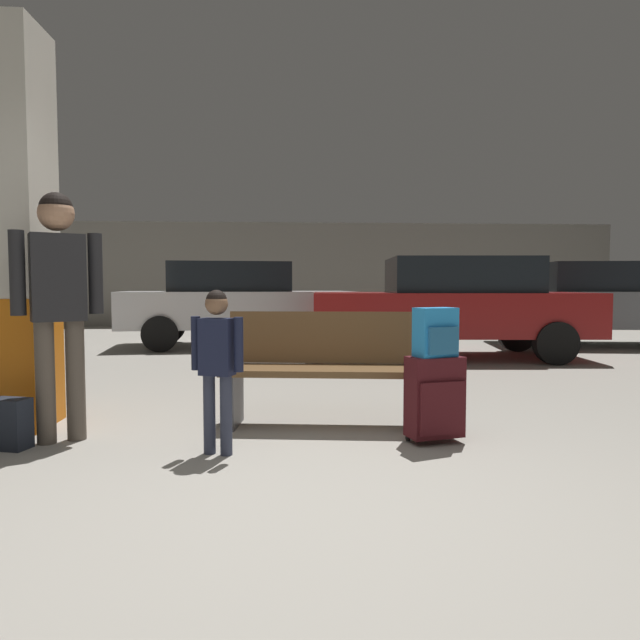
{
  "coord_description": "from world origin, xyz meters",
  "views": [
    {
      "loc": [
        -0.08,
        -2.78,
        1.1
      ],
      "look_at": [
        0.17,
        1.3,
        0.85
      ],
      "focal_mm": 32.09,
      "sensor_mm": 36.0,
      "label": 1
    }
  ],
  "objects": [
    {
      "name": "garage_back_wall",
      "position": [
        0.0,
        12.86,
        1.4
      ],
      "size": [
        18.0,
        0.12,
        2.8
      ],
      "primitive_type": "cube",
      "color": "gray",
      "rests_on": "ground_plane"
    },
    {
      "name": "child",
      "position": [
        -0.52,
        0.91,
        0.66
      ],
      "size": [
        0.35,
        0.25,
        1.07
      ],
      "color": "#33384C",
      "rests_on": "ground_plane"
    },
    {
      "name": "backpack_dark_floor",
      "position": [
        -1.94,
        1.13,
        0.17
      ],
      "size": [
        0.31,
        0.25,
        0.34
      ],
      "color": "#1E232D",
      "rests_on": "ground_plane"
    },
    {
      "name": "bench",
      "position": [
        0.24,
        1.66,
        0.44
      ],
      "size": [
        1.65,
        0.71,
        0.89
      ],
      "color": "brown",
      "rests_on": "ground_plane"
    },
    {
      "name": "adult",
      "position": [
        -1.65,
        1.29,
        1.07
      ],
      "size": [
        0.54,
        0.34,
        1.74
      ],
      "color": "brown",
      "rests_on": "ground_plane"
    },
    {
      "name": "backpack_bright",
      "position": [
        0.96,
        1.1,
        0.77
      ],
      "size": [
        0.32,
        0.26,
        0.34
      ],
      "color": "#268CD8",
      "rests_on": "suitcase"
    },
    {
      "name": "ground_plane",
      "position": [
        0.0,
        4.0,
        -0.05
      ],
      "size": [
        18.0,
        18.0,
        0.1
      ],
      "primitive_type": "cube",
      "color": "gray"
    },
    {
      "name": "parked_car_side",
      "position": [
        5.78,
        7.29,
        0.81
      ],
      "size": [
        4.29,
        2.23,
        1.51
      ],
      "color": "slate",
      "rests_on": "ground_plane"
    },
    {
      "name": "parked_car_near",
      "position": [
        2.44,
        5.75,
        0.81
      ],
      "size": [
        4.2,
        2.0,
        1.51
      ],
      "color": "maroon",
      "rests_on": "ground_plane"
    },
    {
      "name": "parked_car_far",
      "position": [
        -0.98,
        7.68,
        0.81
      ],
      "size": [
        4.26,
        2.13,
        1.51
      ],
      "color": "silver",
      "rests_on": "ground_plane"
    },
    {
      "name": "structural_pillar",
      "position": [
        -2.19,
        1.75,
        1.51
      ],
      "size": [
        0.57,
        0.57,
        3.05
      ],
      "color": "orange",
      "rests_on": "ground_plane"
    },
    {
      "name": "suitcase",
      "position": [
        0.96,
        1.1,
        0.32
      ],
      "size": [
        0.42,
        0.31,
        0.6
      ],
      "color": "#471419",
      "rests_on": "ground_plane"
    }
  ]
}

